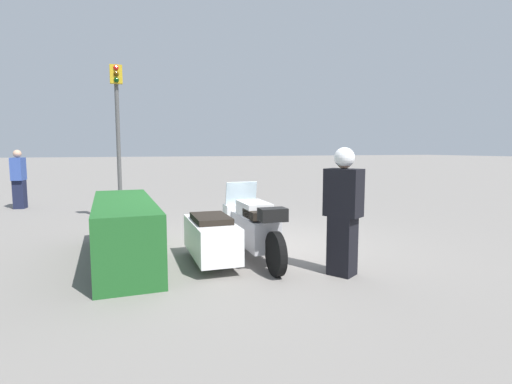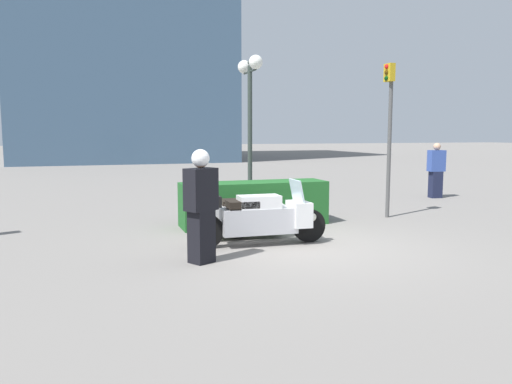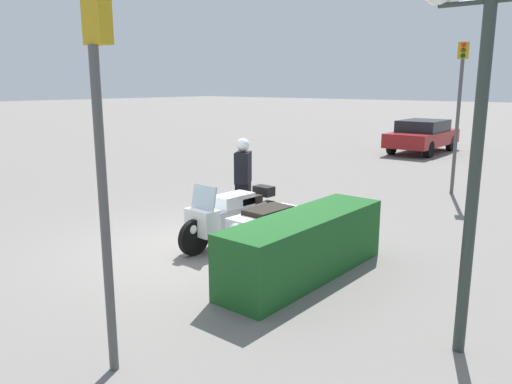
{
  "view_description": "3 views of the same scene",
  "coord_description": "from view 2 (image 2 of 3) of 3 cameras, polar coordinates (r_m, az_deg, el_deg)",
  "views": [
    {
      "loc": [
        -6.47,
        2.44,
        1.7
      ],
      "look_at": [
        -0.99,
        0.4,
        1.06
      ],
      "focal_mm": 28.0,
      "sensor_mm": 36.0,
      "label": 1
    },
    {
      "loc": [
        -3.51,
        -7.75,
        1.95
      ],
      "look_at": [
        -0.88,
        0.13,
        0.97
      ],
      "focal_mm": 35.0,
      "sensor_mm": 36.0,
      "label": 2
    },
    {
      "loc": [
        5.58,
        6.14,
        2.78
      ],
      "look_at": [
        -0.97,
        0.69,
        0.93
      ],
      "focal_mm": 35.0,
      "sensor_mm": 36.0,
      "label": 3
    }
  ],
  "objects": [
    {
      "name": "officer_rider",
      "position": [
        7.51,
        -6.3,
        -1.29
      ],
      "size": [
        0.55,
        0.48,
        1.72
      ],
      "rotation": [
        0.0,
        0.0,
        -1.04
      ],
      "color": "black",
      "rests_on": "ground"
    },
    {
      "name": "twin_lamp_post",
      "position": [
        13.12,
        -0.7,
        11.38
      ],
      "size": [
        0.35,
        1.32,
        3.88
      ],
      "color": "#2D3833",
      "rests_on": "ground"
    },
    {
      "name": "police_motorcycle",
      "position": [
        9.05,
        -0.11,
        -2.79
      ],
      "size": [
        2.48,
        1.33,
        1.14
      ],
      "rotation": [
        0.0,
        0.0,
        -0.04
      ],
      "color": "black",
      "rests_on": "ground"
    },
    {
      "name": "pedestrian_bystander",
      "position": [
        16.06,
        19.88,
        2.33
      ],
      "size": [
        0.5,
        0.35,
        1.66
      ],
      "rotation": [
        0.0,
        0.0,
        1.44
      ],
      "color": "#191E38",
      "rests_on": "ground"
    },
    {
      "name": "hedge_bush_curbside",
      "position": [
        10.62,
        -0.22,
        -1.32
      ],
      "size": [
        3.12,
        0.84,
        0.93
      ],
      "primitive_type": "cube",
      "color": "#1E5623",
      "rests_on": "ground"
    },
    {
      "name": "ground_plane",
      "position": [
        8.73,
        5.8,
        -6.21
      ],
      "size": [
        160.0,
        160.0,
        0.0
      ],
      "primitive_type": "plane",
      "color": "slate"
    },
    {
      "name": "traffic_light_near",
      "position": [
        11.9,
        14.96,
        8.19
      ],
      "size": [
        0.23,
        0.26,
        3.51
      ],
      "rotation": [
        0.0,
        0.0,
        3.16
      ],
      "color": "#4C4C4C",
      "rests_on": "ground"
    }
  ]
}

